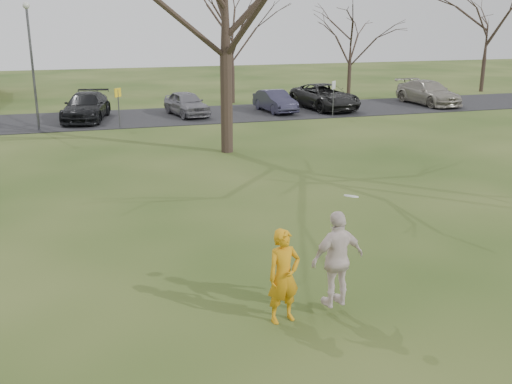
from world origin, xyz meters
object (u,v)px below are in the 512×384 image
Objects in this scene: car_3 at (86,107)px; catching_play at (338,259)px; car_6 at (325,97)px; lamp_post at (31,51)px; car_7 at (428,93)px; player_defender at (284,276)px; car_4 at (187,103)px; car_5 at (275,101)px.

catching_play reaches higher than car_3.
lamp_post is (-16.74, -2.43, 3.17)m from car_6.
car_3 is 24.92m from catching_play.
car_6 is 1.05× the size of car_7.
car_6 is at bearing 54.64° from player_defender.
player_defender is 26.99m from car_6.
catching_play is (-1.51, -24.55, 0.42)m from car_4.
lamp_post reaches higher than car_5.
lamp_post is at bearing -178.75° from car_6.
car_6 reaches higher than car_7.
player_defender is 0.29× the size of lamp_post.
car_3 is 4.69m from lamp_post.
player_defender is 0.34× the size of car_6.
lamp_post reaches higher than car_7.
car_4 is at bearing 73.32° from player_defender.
catching_play is (-6.88, -24.36, 0.47)m from car_5.
catching_play is 23.25m from lamp_post.
car_7 is at bearing -11.73° from car_4.
car_5 is at bearing 176.36° from car_6.
player_defender is 24.72m from car_3.
car_5 is (10.99, -0.21, -0.10)m from car_3.
car_7 is 24.36m from lamp_post.
car_7 is 30.12m from catching_play.
lamp_post is (-8.05, -2.41, 3.23)m from car_4.
player_defender is 0.35× the size of car_7.
lamp_post reaches higher than car_3.
car_3 is 0.82× the size of lamp_post.
catching_play is at bearing -73.54° from lamp_post.
car_7 is (15.99, -0.04, 0.06)m from car_4.
player_defender is 24.65m from car_4.
lamp_post is at bearing 93.23° from player_defender.
catching_play is at bearing -68.24° from car_3.
catching_play is at bearing -12.54° from player_defender.
lamp_post is (-24.04, -2.38, 3.17)m from car_7.
car_4 is 15.99m from car_7.
car_4 is at bearing 173.08° from car_6.
car_3 is 2.25× the size of catching_play.
car_3 is at bearing 172.37° from car_5.
player_defender is 22.96m from lamp_post.
car_6 is 2.41× the size of catching_play.
car_5 is at bearing 74.24° from catching_play.
player_defender reaches higher than car_5.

